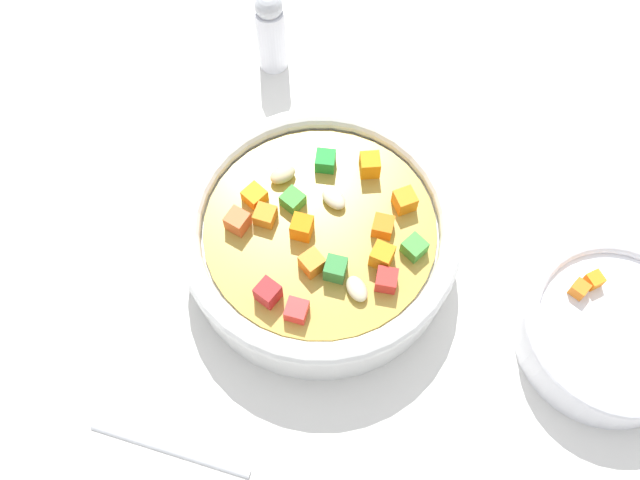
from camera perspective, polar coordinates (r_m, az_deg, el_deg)
The scene contains 5 objects.
ground_plane at distance 57.19cm, azimuth 0.00°, elevation -1.54°, with size 140.00×140.00×2.00cm, color silver.
soup_bowl_main at distance 53.49cm, azimuth 0.01°, elevation 0.21°, with size 21.32×21.32×6.49cm.
spoon at distance 51.35cm, azimuth -4.96°, elevation -18.79°, with size 17.43×12.11×1.06cm.
side_bowl_small at distance 55.92cm, azimuth 22.79°, elevation -6.92°, with size 13.66×13.66×4.47cm.
pepper_shaker at distance 63.63cm, azimuth -4.04°, elevation 16.69°, with size 2.69×2.69×8.46cm.
Camera 1 is at (-6.63, -22.17, 51.30)cm, focal length 39.06 mm.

